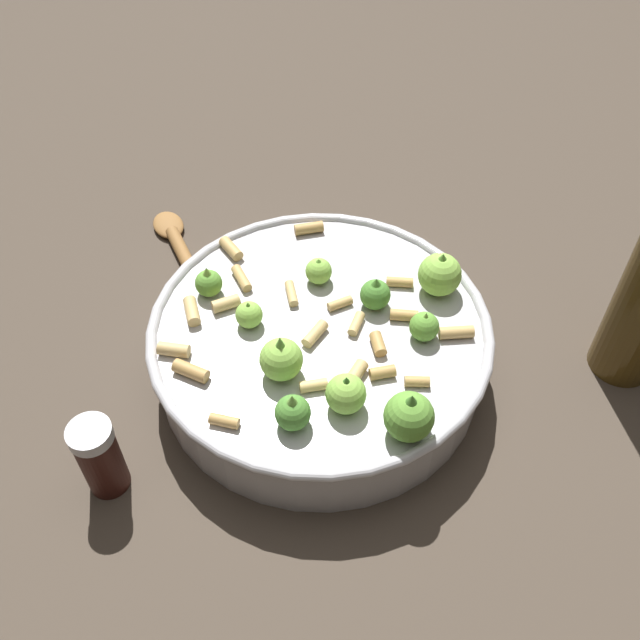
% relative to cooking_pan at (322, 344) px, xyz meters
% --- Properties ---
extents(ground_plane, '(2.40, 2.40, 0.00)m').
position_rel_cooking_pan_xyz_m(ground_plane, '(0.00, 0.00, -0.04)').
color(ground_plane, '#42382D').
extents(cooking_pan, '(0.34, 0.34, 0.12)m').
position_rel_cooking_pan_xyz_m(cooking_pan, '(0.00, 0.00, 0.00)').
color(cooking_pan, '#B7B7BC').
rests_on(cooking_pan, ground).
extents(pepper_shaker, '(0.04, 0.04, 0.09)m').
position_rel_cooking_pan_xyz_m(pepper_shaker, '(-0.19, 0.14, 0.00)').
color(pepper_shaker, '#33140F').
rests_on(pepper_shaker, ground).
extents(wooden_spoon, '(0.20, 0.20, 0.02)m').
position_rel_cooking_pan_xyz_m(wooden_spoon, '(0.09, 0.19, -0.03)').
color(wooden_spoon, olive).
rests_on(wooden_spoon, ground).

